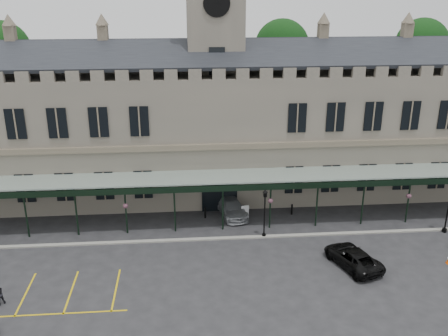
{
  "coord_description": "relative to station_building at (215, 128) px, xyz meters",
  "views": [
    {
      "loc": [
        -3.05,
        -30.47,
        19.71
      ],
      "look_at": [
        0.0,
        6.0,
        6.0
      ],
      "focal_mm": 40.0,
      "sensor_mm": 36.0,
      "label": 1
    }
  ],
  "objects": [
    {
      "name": "parking_markings",
      "position": [
        -14.0,
        -17.41,
        -6.47
      ],
      "size": [
        16.0,
        6.0,
        0.01
      ],
      "primitive_type": null,
      "color": "gold",
      "rests_on": "ground"
    },
    {
      "name": "sign_board",
      "position": [
        2.14,
        -6.68,
        -5.89
      ],
      "size": [
        0.69,
        0.16,
        1.18
      ],
      "rotation": [
        0.0,
        0.0,
        0.16
      ],
      "color": "black",
      "rests_on": "ground"
    },
    {
      "name": "bollard_right",
      "position": [
        6.44,
        -6.33,
        -5.99
      ],
      "size": [
        0.17,
        0.17,
        0.96
      ],
      "primitive_type": "cylinder",
      "color": "black",
      "rests_on": "ground"
    },
    {
      "name": "canopy",
      "position": [
        0.0,
        -8.45,
        -4.06
      ],
      "size": [
        50.0,
        4.1,
        4.3
      ],
      "color": "#8C9E93",
      "rests_on": "ground"
    },
    {
      "name": "tree_behind_mid",
      "position": [
        8.0,
        9.09,
        6.35
      ],
      "size": [
        6.0,
        6.0,
        16.0
      ],
      "color": "#332314",
      "rests_on": "ground"
    },
    {
      "name": "tree_behind_left",
      "position": [
        -22.0,
        9.09,
        6.35
      ],
      "size": [
        6.0,
        6.0,
        16.0
      ],
      "color": "#332314",
      "rests_on": "ground"
    },
    {
      "name": "ground",
      "position": [
        0.0,
        -15.91,
        -6.47
      ],
      "size": [
        140.0,
        140.0,
        0.0
      ],
      "primitive_type": "plane",
      "color": "#252527"
    },
    {
      "name": "tree_behind_right",
      "position": [
        24.0,
        9.09,
        6.35
      ],
      "size": [
        6.0,
        6.0,
        16.0
      ],
      "color": "#332314",
      "rests_on": "ground"
    },
    {
      "name": "car_taxi",
      "position": [
        1.0,
        -5.91,
        -5.74
      ],
      "size": [
        3.0,
        5.32,
        1.46
      ],
      "primitive_type": "imported",
      "rotation": [
        0.0,
        0.0,
        0.2
      ],
      "color": "#979A9E",
      "rests_on": "ground"
    },
    {
      "name": "clock_tower",
      "position": [
        0.0,
        0.09,
        6.64
      ],
      "size": [
        5.6,
        5.6,
        24.8
      ],
      "color": "#645E53",
      "rests_on": "ground"
    },
    {
      "name": "bollard_left",
      "position": [
        -1.38,
        -6.41,
        -5.99
      ],
      "size": [
        0.17,
        0.17,
        0.96
      ],
      "primitive_type": "cylinder",
      "color": "black",
      "rests_on": "ground"
    },
    {
      "name": "lamp_post_mid",
      "position": [
        3.25,
        -10.35,
        -3.94
      ],
      "size": [
        0.4,
        0.4,
        4.26
      ],
      "color": "black",
      "rests_on": "ground"
    },
    {
      "name": "kerb",
      "position": [
        0.0,
        -10.41,
        -6.41
      ],
      "size": [
        60.0,
        0.4,
        0.12
      ],
      "primitive_type": "cube",
      "color": "gray",
      "rests_on": "ground"
    },
    {
      "name": "car_van",
      "position": [
        9.06,
        -15.29,
        -5.77
      ],
      "size": [
        3.84,
        5.49,
        1.39
      ],
      "primitive_type": "imported",
      "rotation": [
        0.0,
        0.0,
        3.48
      ],
      "color": "black",
      "rests_on": "ground"
    },
    {
      "name": "station_building",
      "position": [
        0.0,
        0.0,
        0.0
      ],
      "size": [
        60.0,
        10.36,
        17.3
      ],
      "color": "#645E53",
      "rests_on": "ground"
    }
  ]
}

